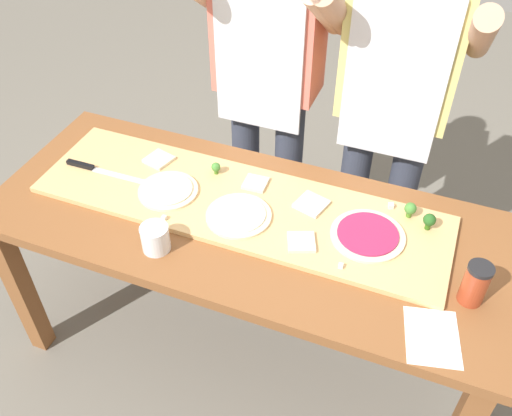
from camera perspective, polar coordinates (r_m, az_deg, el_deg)
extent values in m
plane|color=#6B665B|center=(2.46, -0.90, -13.87)|extent=(8.00, 8.00, 0.00)
cube|color=brown|center=(2.37, -22.80, -7.57)|extent=(0.07, 0.07, 0.71)
cube|color=brown|center=(2.67, -15.03, 1.38)|extent=(0.07, 0.07, 0.71)
cube|color=brown|center=(2.32, 21.39, -8.50)|extent=(0.07, 0.07, 0.71)
cube|color=brown|center=(1.89, -1.14, -1.50)|extent=(1.76, 0.72, 0.04)
cube|color=tan|center=(1.92, -1.75, 0.40)|extent=(1.43, 0.40, 0.02)
cube|color=#B7BABF|center=(2.08, -13.85, 3.23)|extent=(0.21, 0.02, 0.00)
cube|color=black|center=(2.16, -17.43, 4.23)|extent=(0.11, 0.02, 0.02)
cylinder|color=beige|center=(1.86, -1.77, -0.79)|extent=(0.22, 0.22, 0.01)
cylinder|color=silver|center=(1.85, -1.78, -0.61)|extent=(0.18, 0.18, 0.01)
cylinder|color=beige|center=(1.82, 11.29, -2.75)|extent=(0.24, 0.24, 0.01)
cylinder|color=#9E234C|center=(1.82, 11.32, -2.58)|extent=(0.20, 0.20, 0.01)
cylinder|color=beige|center=(1.97, -8.93, 1.75)|extent=(0.21, 0.21, 0.01)
cylinder|color=beige|center=(1.97, -8.96, 1.93)|extent=(0.17, 0.17, 0.01)
cube|color=beige|center=(1.91, 5.65, 0.40)|extent=(0.12, 0.12, 0.01)
cube|color=beige|center=(2.12, -9.86, 4.89)|extent=(0.11, 0.11, 0.01)
cube|color=beige|center=(1.77, 4.63, -3.48)|extent=(0.11, 0.11, 0.01)
cube|color=beige|center=(1.98, -0.06, 2.53)|extent=(0.08, 0.08, 0.01)
cylinder|color=#487A23|center=(2.03, -4.08, 3.73)|extent=(0.02, 0.02, 0.02)
sphere|color=#427F33|center=(2.02, -4.10, 4.18)|extent=(0.03, 0.03, 0.03)
cylinder|color=#2C5915|center=(1.89, 17.08, -1.74)|extent=(0.02, 0.02, 0.02)
sphere|color=#23561E|center=(1.88, 17.25, -1.15)|extent=(0.04, 0.04, 0.04)
cylinder|color=#487A23|center=(1.92, 15.30, -0.59)|extent=(0.02, 0.02, 0.02)
sphere|color=#427F33|center=(1.90, 15.44, -0.04)|extent=(0.04, 0.04, 0.04)
cube|color=silver|center=(1.72, 8.62, -5.84)|extent=(0.02, 0.02, 0.01)
cube|color=silver|center=(1.94, 13.57, 0.22)|extent=(0.02, 0.02, 0.02)
cube|color=white|center=(1.87, -9.35, -1.00)|extent=(0.02, 0.02, 0.01)
cylinder|color=white|center=(1.78, -10.21, -3.03)|extent=(0.09, 0.09, 0.09)
cylinder|color=white|center=(1.79, -10.14, -3.44)|extent=(0.08, 0.08, 0.05)
cylinder|color=#99381E|center=(1.72, 21.36, -7.32)|extent=(0.07, 0.07, 0.13)
cylinder|color=black|center=(1.67, 21.95, -5.75)|extent=(0.07, 0.07, 0.01)
cube|color=white|center=(1.65, 17.49, -12.40)|extent=(0.19, 0.22, 0.00)
cylinder|color=#333847|center=(2.56, -1.02, 3.84)|extent=(0.12, 0.12, 0.90)
cylinder|color=#333847|center=(2.51, 3.22, 2.79)|extent=(0.12, 0.12, 0.90)
cube|color=#DB6B5B|center=(2.15, 1.34, 18.47)|extent=(0.40, 0.20, 0.55)
cube|color=silver|center=(2.09, 0.23, 15.29)|extent=(0.34, 0.01, 0.60)
cylinder|color=tan|center=(1.95, 7.03, 19.47)|extent=(0.08, 0.39, 0.31)
cylinder|color=#333847|center=(2.46, 9.69, 1.15)|extent=(0.12, 0.12, 0.90)
cylinder|color=#333847|center=(2.44, 14.21, 0.00)|extent=(0.12, 0.12, 0.90)
cube|color=#D1C670|center=(2.05, 14.89, 15.83)|extent=(0.40, 0.20, 0.55)
cube|color=silver|center=(1.99, 13.90, 12.47)|extent=(0.34, 0.01, 0.60)
cylinder|color=tan|center=(1.94, 8.02, 19.29)|extent=(0.08, 0.39, 0.31)
cylinder|color=tan|center=(1.90, 22.01, 16.13)|extent=(0.08, 0.39, 0.31)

